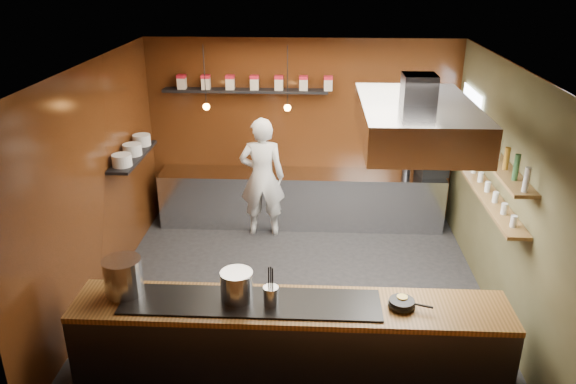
# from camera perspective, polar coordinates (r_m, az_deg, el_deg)

# --- Properties ---
(floor) EXTENTS (5.00, 5.00, 0.00)m
(floor) POSITION_cam_1_polar(r_m,az_deg,el_deg) (7.57, 0.82, -10.34)
(floor) COLOR black
(floor) RESTS_ON ground
(back_wall) EXTENTS (5.00, 0.00, 5.00)m
(back_wall) POSITION_cam_1_polar(r_m,az_deg,el_deg) (9.23, 1.45, 6.13)
(back_wall) COLOR #381D0A
(back_wall) RESTS_ON ground
(left_wall) EXTENTS (0.00, 5.00, 5.00)m
(left_wall) POSITION_cam_1_polar(r_m,az_deg,el_deg) (7.38, -18.89, 0.58)
(left_wall) COLOR #381D0A
(left_wall) RESTS_ON ground
(right_wall) EXTENTS (0.00, 5.00, 5.00)m
(right_wall) POSITION_cam_1_polar(r_m,az_deg,el_deg) (7.24, 21.09, -0.17)
(right_wall) COLOR #474428
(right_wall) RESTS_ON ground
(ceiling) EXTENTS (5.00, 5.00, 0.00)m
(ceiling) POSITION_cam_1_polar(r_m,az_deg,el_deg) (6.45, 0.97, 12.64)
(ceiling) COLOR silver
(ceiling) RESTS_ON back_wall
(window_pane) EXTENTS (0.00, 1.00, 1.00)m
(window_pane) POSITION_cam_1_polar(r_m,az_deg,el_deg) (8.64, 17.90, 6.65)
(window_pane) COLOR white
(window_pane) RESTS_ON right_wall
(prep_counter) EXTENTS (4.60, 0.65, 0.90)m
(prep_counter) POSITION_cam_1_polar(r_m,az_deg,el_deg) (9.28, 1.33, -0.68)
(prep_counter) COLOR silver
(prep_counter) RESTS_ON floor
(pass_counter) EXTENTS (4.40, 0.72, 0.94)m
(pass_counter) POSITION_cam_1_polar(r_m,az_deg,el_deg) (5.99, 0.22, -14.92)
(pass_counter) COLOR #38383D
(pass_counter) RESTS_ON floor
(tin_shelf) EXTENTS (2.60, 0.26, 0.04)m
(tin_shelf) POSITION_cam_1_polar(r_m,az_deg,el_deg) (8.99, -4.37, 10.23)
(tin_shelf) COLOR black
(tin_shelf) RESTS_ON back_wall
(plate_shelf) EXTENTS (0.30, 1.40, 0.04)m
(plate_shelf) POSITION_cam_1_polar(r_m,az_deg,el_deg) (8.19, -15.47, 3.51)
(plate_shelf) COLOR black
(plate_shelf) RESTS_ON left_wall
(bottle_shelf_upper) EXTENTS (0.26, 2.80, 0.04)m
(bottle_shelf_upper) POSITION_cam_1_polar(r_m,az_deg,el_deg) (7.32, 19.68, 3.79)
(bottle_shelf_upper) COLOR olive
(bottle_shelf_upper) RESTS_ON right_wall
(bottle_shelf_lower) EXTENTS (0.26, 2.80, 0.04)m
(bottle_shelf_lower) POSITION_cam_1_polar(r_m,az_deg,el_deg) (7.47, 19.21, 0.38)
(bottle_shelf_lower) COLOR olive
(bottle_shelf_lower) RESTS_ON right_wall
(extractor_hood) EXTENTS (1.20, 2.00, 0.72)m
(extractor_hood) POSITION_cam_1_polar(r_m,az_deg,el_deg) (6.26, 12.89, 7.12)
(extractor_hood) COLOR #38383D
(extractor_hood) RESTS_ON ceiling
(pendant_left) EXTENTS (0.10, 0.10, 0.95)m
(pendant_left) POSITION_cam_1_polar(r_m,az_deg,el_deg) (8.44, -8.32, 8.91)
(pendant_left) COLOR black
(pendant_left) RESTS_ON ceiling
(pendant_right) EXTENTS (0.10, 0.10, 0.95)m
(pendant_right) POSITION_cam_1_polar(r_m,az_deg,el_deg) (8.29, -0.05, 8.91)
(pendant_right) COLOR black
(pendant_right) RESTS_ON ceiling
(storage_tins) EXTENTS (2.43, 0.13, 0.22)m
(storage_tins) POSITION_cam_1_polar(r_m,az_deg,el_deg) (8.94, -3.42, 11.05)
(storage_tins) COLOR beige
(storage_tins) RESTS_ON tin_shelf
(plate_stacks) EXTENTS (0.26, 1.16, 0.16)m
(plate_stacks) POSITION_cam_1_polar(r_m,az_deg,el_deg) (8.16, -15.54, 4.17)
(plate_stacks) COLOR silver
(plate_stacks) RESTS_ON plate_shelf
(bottles) EXTENTS (0.06, 2.66, 0.24)m
(bottles) POSITION_cam_1_polar(r_m,az_deg,el_deg) (7.28, 19.82, 4.84)
(bottles) COLOR silver
(bottles) RESTS_ON bottle_shelf_upper
(wine_glasses) EXTENTS (0.07, 2.37, 0.13)m
(wine_glasses) POSITION_cam_1_polar(r_m,az_deg,el_deg) (7.44, 19.30, 0.99)
(wine_glasses) COLOR silver
(wine_glasses) RESTS_ON bottle_shelf_lower
(stockpot_large) EXTENTS (0.48, 0.48, 0.38)m
(stockpot_large) POSITION_cam_1_polar(r_m,az_deg,el_deg) (6.01, -16.40, -8.22)
(stockpot_large) COLOR #B1B3B8
(stockpot_large) RESTS_ON pass_counter
(stockpot_small) EXTENTS (0.34, 0.34, 0.31)m
(stockpot_small) POSITION_cam_1_polar(r_m,az_deg,el_deg) (5.71, -5.22, -9.45)
(stockpot_small) COLOR #B4B6BB
(stockpot_small) RESTS_ON pass_counter
(utensil_crock) EXTENTS (0.18, 0.18, 0.20)m
(utensil_crock) POSITION_cam_1_polar(r_m,az_deg,el_deg) (5.63, -1.75, -10.49)
(utensil_crock) COLOR #BBBDC2
(utensil_crock) RESTS_ON pass_counter
(frying_pan) EXTENTS (0.43, 0.27, 0.07)m
(frying_pan) POSITION_cam_1_polar(r_m,az_deg,el_deg) (5.76, 11.52, -11.00)
(frying_pan) COLOR black
(frying_pan) RESTS_ON pass_counter
(butter_jar) EXTENTS (0.11, 0.11, 0.10)m
(butter_jar) POSITION_cam_1_polar(r_m,az_deg,el_deg) (5.80, 11.50, -10.76)
(butter_jar) COLOR gold
(butter_jar) RESTS_ON pass_counter
(espresso_machine) EXTENTS (0.50, 0.48, 0.44)m
(espresso_machine) POSITION_cam_1_polar(r_m,az_deg,el_deg) (9.28, 14.47, 3.03)
(espresso_machine) COLOR black
(espresso_machine) RESTS_ON prep_counter
(chef) EXTENTS (0.72, 0.49, 1.92)m
(chef) POSITION_cam_1_polar(r_m,az_deg,el_deg) (8.78, -2.65, 1.51)
(chef) COLOR white
(chef) RESTS_ON floor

